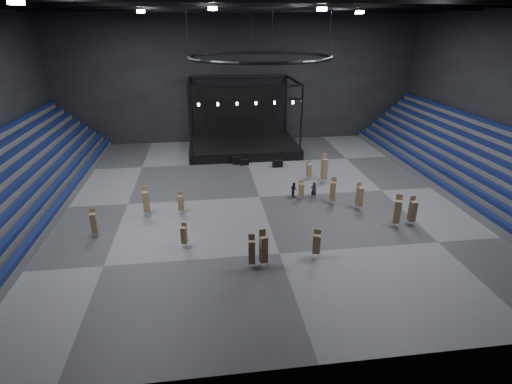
{
  "coord_description": "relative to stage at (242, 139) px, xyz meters",
  "views": [
    {
      "loc": [
        -5.07,
        -35.32,
        15.6
      ],
      "look_at": [
        -0.61,
        -2.0,
        1.4
      ],
      "focal_mm": 28.0,
      "sensor_mm": 36.0,
      "label": 1
    }
  ],
  "objects": [
    {
      "name": "chair_stack_9",
      "position": [
        -6.93,
        -24.85,
        -0.4
      ],
      "size": [
        0.51,
        0.51,
        2.0
      ],
      "rotation": [
        0.0,
        0.0,
        -0.27
      ],
      "color": "silver",
      "rests_on": "floor"
    },
    {
      "name": "chair_stack_10",
      "position": [
        8.51,
        -20.24,
        -0.11
      ],
      "size": [
        0.62,
        0.62,
        2.61
      ],
      "rotation": [
        0.0,
        0.0,
        0.35
      ],
      "color": "silver",
      "rests_on": "floor"
    },
    {
      "name": "chair_stack_1",
      "position": [
        -2.24,
        -28.22,
        -0.17
      ],
      "size": [
        0.48,
        0.48,
        2.52
      ],
      "rotation": [
        0.0,
        0.0,
        -0.07
      ],
      "color": "silver",
      "rests_on": "floor"
    },
    {
      "name": "chair_stack_12",
      "position": [
        7.3,
        -13.27,
        0.14
      ],
      "size": [
        0.6,
        0.6,
        3.15
      ],
      "rotation": [
        0.0,
        0.0,
        0.11
      ],
      "color": "silver",
      "rests_on": "floor"
    },
    {
      "name": "stage",
      "position": [
        0.0,
        0.0,
        0.0
      ],
      "size": [
        14.0,
        10.0,
        9.2
      ],
      "color": "black",
      "rests_on": "floor"
    },
    {
      "name": "floor",
      "position": [
        -0.0,
        -16.24,
        -1.45
      ],
      "size": [
        50.0,
        50.0,
        0.0
      ],
      "primitive_type": "plane",
      "color": "#565659",
      "rests_on": "ground"
    },
    {
      "name": "flight_case_left",
      "position": [
        -1.18,
        -5.95,
        -1.01
      ],
      "size": [
        1.36,
        0.72,
        0.89
      ],
      "primitive_type": "cube",
      "rotation": [
        0.0,
        0.0,
        -0.04
      ],
      "color": "black",
      "rests_on": "floor"
    },
    {
      "name": "chair_stack_3",
      "position": [
        -10.37,
        -19.0,
        -0.03
      ],
      "size": [
        0.63,
        0.63,
        2.75
      ],
      "rotation": [
        0.0,
        0.0,
        0.19
      ],
      "color": "silver",
      "rests_on": "floor"
    },
    {
      "name": "chair_stack_2",
      "position": [
        -14.0,
        -22.26,
        -0.22
      ],
      "size": [
        0.47,
        0.47,
        2.4
      ],
      "rotation": [
        0.0,
        0.0,
        0.06
      ],
      "color": "silver",
      "rests_on": "floor"
    },
    {
      "name": "truss_ring",
      "position": [
        -0.0,
        -16.24,
        11.55
      ],
      "size": [
        12.3,
        12.3,
        5.15
      ],
      "color": "black",
      "rests_on": "ceiling"
    },
    {
      "name": "chair_stack_11",
      "position": [
        5.99,
        -12.11,
        -0.37
      ],
      "size": [
        0.56,
        0.56,
        2.05
      ],
      "rotation": [
        0.0,
        0.0,
        0.28
      ],
      "color": "silver",
      "rests_on": "floor"
    },
    {
      "name": "chair_stack_8",
      "position": [
        2.51,
        -27.59,
        -0.27
      ],
      "size": [
        0.67,
        0.67,
        2.19
      ],
      "rotation": [
        0.0,
        0.0,
        -0.38
      ],
      "color": "silver",
      "rests_on": "floor"
    },
    {
      "name": "chair_stack_13",
      "position": [
        -7.41,
        -18.97,
        -0.38
      ],
      "size": [
        0.51,
        0.51,
        2.07
      ],
      "rotation": [
        0.0,
        0.0,
        -0.29
      ],
      "color": "silver",
      "rests_on": "floor"
    },
    {
      "name": "bleachers_right",
      "position": [
        22.94,
        -16.24,
        0.28
      ],
      "size": [
        7.2,
        40.0,
        6.4
      ],
      "color": "#4C4C4E",
      "rests_on": "floor"
    },
    {
      "name": "flight_case_mid",
      "position": [
        -0.47,
        -6.43,
        -1.09
      ],
      "size": [
        1.12,
        0.65,
        0.71
      ],
      "primitive_type": "cube",
      "rotation": [
        0.0,
        0.0,
        0.11
      ],
      "color": "black",
      "rests_on": "floor"
    },
    {
      "name": "chair_stack_4",
      "position": [
        11.72,
        -23.75,
        -0.11
      ],
      "size": [
        0.55,
        0.55,
        2.6
      ],
      "rotation": [
        0.0,
        0.0,
        0.08
      ],
      "color": "silver",
      "rests_on": "floor"
    },
    {
      "name": "flight_case_right",
      "position": [
        3.37,
        -7.68,
        -1.06
      ],
      "size": [
        1.2,
        0.66,
        0.78
      ],
      "primitive_type": "cube",
      "rotation": [
        0.0,
        0.0,
        0.07
      ],
      "color": "black",
      "rests_on": "floor"
    },
    {
      "name": "man_center",
      "position": [
        5.13,
        -17.17,
        -0.61
      ],
      "size": [
        0.69,
        0.53,
        1.67
      ],
      "primitive_type": "imported",
      "rotation": [
        0.0,
        0.0,
        3.38
      ],
      "color": "black",
      "rests_on": "floor"
    },
    {
      "name": "chair_stack_0",
      "position": [
        -1.44,
        -28.22,
        -0.02
      ],
      "size": [
        0.6,
        0.6,
        2.83
      ],
      "rotation": [
        0.0,
        0.0,
        0.24
      ],
      "color": "silver",
      "rests_on": "floor"
    },
    {
      "name": "wall_front",
      "position": [
        -0.0,
        -37.24,
        7.55
      ],
      "size": [
        50.0,
        0.2,
        18.0
      ],
      "primitive_type": "cube",
      "color": "black",
      "rests_on": "ground"
    },
    {
      "name": "chair_stack_6",
      "position": [
        6.52,
        -18.69,
        -0.11
      ],
      "size": [
        0.66,
        0.66,
        2.6
      ],
      "rotation": [
        0.0,
        0.0,
        -0.42
      ],
      "color": "silver",
      "rests_on": "floor"
    },
    {
      "name": "chair_stack_7",
      "position": [
        3.85,
        -17.34,
        -0.43
      ],
      "size": [
        0.47,
        0.47,
        1.91
      ],
      "rotation": [
        0.0,
        0.0,
        0.07
      ],
      "color": "silver",
      "rests_on": "floor"
    },
    {
      "name": "crew_member",
      "position": [
        3.33,
        -16.54,
        -0.72
      ],
      "size": [
        0.71,
        0.82,
        1.47
      ],
      "primitive_type": "imported",
      "rotation": [
        0.0,
        0.0,
        1.81
      ],
      "color": "black",
      "rests_on": "floor"
    },
    {
      "name": "roof_girders",
      "position": [
        -0.0,
        -16.24,
        15.75
      ],
      "size": [
        49.0,
        30.35,
        0.7
      ],
      "color": "black",
      "rests_on": "ceiling"
    },
    {
      "name": "floodlights",
      "position": [
        -0.0,
        -20.24,
        15.15
      ],
      "size": [
        28.6,
        16.6,
        0.25
      ],
      "color": "white",
      "rests_on": "roof_girders"
    },
    {
      "name": "bleachers_left",
      "position": [
        -22.94,
        -16.24,
        0.28
      ],
      "size": [
        7.2,
        40.0,
        6.4
      ],
      "color": "#4C4C4E",
      "rests_on": "floor"
    },
    {
      "name": "wall_back",
      "position": [
        -0.0,
        4.76,
        7.55
      ],
      "size": [
        50.0,
        0.2,
        18.0
      ],
      "primitive_type": "cube",
      "color": "black",
      "rests_on": "ground"
    },
    {
      "name": "chair_stack_5",
      "position": [
        10.31,
        -23.92,
        0.02
      ],
      "size": [
        0.69,
        0.69,
        2.89
      ],
      "rotation": [
        0.0,
        0.0,
        -0.41
      ],
      "color": "silver",
      "rests_on": "floor"
    }
  ]
}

